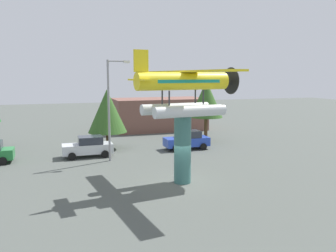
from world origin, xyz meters
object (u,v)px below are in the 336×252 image
object	(u,v)px
storefront_building	(159,114)
tree_center_back	(206,99)
car_far_blue	(187,140)
car_mid_silver	(88,147)
streetlight_primary	(111,103)
display_pedestal	(183,149)
floatplane_monument	(185,89)
tree_east	(107,111)

from	to	relation	value
storefront_building	tree_center_back	distance (m)	10.13
car_far_blue	tree_center_back	xyz separation A→B (m)	(3.21, 2.84, 3.59)
car_mid_silver	streetlight_primary	xyz separation A→B (m)	(1.72, -2.01, 3.83)
tree_center_back	display_pedestal	bearing A→B (deg)	-120.32
streetlight_primary	tree_center_back	size ratio (longest dim) A/B	1.27
floatplane_monument	streetlight_primary	world-z (taller)	floatplane_monument
streetlight_primary	tree_center_back	xyz separation A→B (m)	(10.66, 5.13, -0.24)
floatplane_monument	streetlight_primary	size ratio (longest dim) A/B	1.28
streetlight_primary	storefront_building	xyz separation A→B (m)	(8.39, 14.70, -2.70)
car_far_blue	tree_east	xyz separation A→B (m)	(-7.08, 2.54, 2.72)
tree_east	tree_center_back	xyz separation A→B (m)	(10.29, 0.30, 0.87)
tree_east	tree_center_back	world-z (taller)	tree_center_back
display_pedestal	tree_center_back	distance (m)	14.58
display_pedestal	tree_east	world-z (taller)	tree_east
storefront_building	car_mid_silver	bearing A→B (deg)	-128.57
storefront_building	tree_center_back	size ratio (longest dim) A/B	1.79
floatplane_monument	car_mid_silver	size ratio (longest dim) A/B	2.49
floatplane_monument	tree_east	bearing A→B (deg)	96.82
tree_east	floatplane_monument	bearing A→B (deg)	-75.45
floatplane_monument	car_far_blue	distance (m)	11.58
car_mid_silver	streetlight_primary	world-z (taller)	streetlight_primary
floatplane_monument	car_far_blue	world-z (taller)	floatplane_monument
car_far_blue	streetlight_primary	size ratio (longest dim) A/B	0.52
display_pedestal	tree_east	xyz separation A→B (m)	(-3.02, 12.14, 1.40)
streetlight_primary	floatplane_monument	bearing A→B (deg)	-64.23
display_pedestal	storefront_building	world-z (taller)	display_pedestal
display_pedestal	car_mid_silver	world-z (taller)	display_pedestal
car_mid_silver	car_far_blue	xyz separation A→B (m)	(9.17, 0.28, 0.00)
car_mid_silver	storefront_building	size ratio (longest dim) A/B	0.37
tree_east	streetlight_primary	bearing A→B (deg)	-94.40
streetlight_primary	storefront_building	world-z (taller)	streetlight_primary
floatplane_monument	tree_center_back	xyz separation A→B (m)	(7.14, 12.42, -1.60)
car_far_blue	car_mid_silver	bearing A→B (deg)	1.72
car_far_blue	tree_east	bearing A→B (deg)	-19.77
floatplane_monument	tree_east	size ratio (longest dim) A/B	1.86
display_pedestal	car_mid_silver	bearing A→B (deg)	118.75
display_pedestal	streetlight_primary	xyz separation A→B (m)	(-3.39, 7.30, 2.51)
car_mid_silver	tree_center_back	world-z (taller)	tree_center_back
tree_east	display_pedestal	bearing A→B (deg)	-76.04
car_far_blue	storefront_building	size ratio (longest dim) A/B	0.37
display_pedestal	tree_east	distance (m)	12.58
display_pedestal	streetlight_primary	distance (m)	8.43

